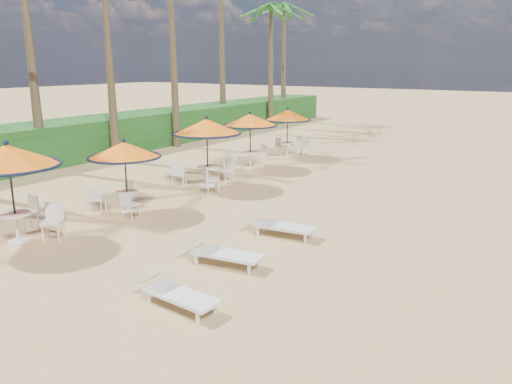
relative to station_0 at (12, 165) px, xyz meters
The scene contains 12 objects.
ground 5.48m from the station_0, ahead, with size 160.00×160.00×0.00m, color tan.
scrub_hedge 13.97m from the station_0, 127.08° to the left, with size 3.00×40.00×1.80m, color #194716.
station_0 is the anchor object (origin of this frame).
station_1 3.30m from the station_0, 83.66° to the left, with size 2.17×2.17×2.27m.
station_2 7.20m from the station_0, 86.67° to the left, with size 2.48×2.49×2.59m.
station_3 10.83m from the station_0, 90.71° to the left, with size 2.34×2.34×2.44m.
station_4 14.13m from the station_0, 90.32° to the left, with size 2.26×2.26×2.36m.
lounger_near 5.94m from the station_0, ahead, with size 1.84×0.69×0.64m.
lounger_mid 5.66m from the station_0, 16.66° to the left, with size 1.96×0.85×0.68m.
lounger_far 6.82m from the station_0, 36.68° to the left, with size 1.95×0.81×0.68m.
palm_6 24.76m from the station_0, 105.86° to the left, with size 5.00×5.00×8.27m.
palm_7 28.54m from the station_0, 105.90° to the left, with size 5.00×5.00×8.72m.
Camera 1 is at (6.50, -6.98, 4.43)m, focal length 35.00 mm.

